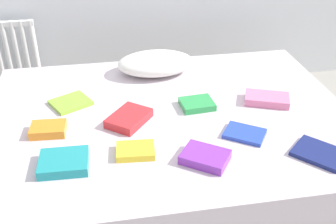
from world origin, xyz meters
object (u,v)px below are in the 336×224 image
at_px(textbook_red, 129,118).
at_px(textbook_blue, 245,134).
at_px(pillow, 156,63).
at_px(textbook_yellow, 135,151).
at_px(radiator, 4,56).
at_px(textbook_pink, 267,99).
at_px(textbook_navy, 319,153).
at_px(textbook_teal, 64,162).
at_px(textbook_lime, 71,103).
at_px(textbook_purple, 205,157).
at_px(bed, 169,151).
at_px(textbook_green, 197,104).
at_px(textbook_orange, 48,129).

xyz_separation_m(textbook_red, textbook_blue, (0.55, -0.22, -0.01)).
distance_m(pillow, textbook_yellow, 0.86).
bearing_deg(radiator, textbook_pink, -35.75).
bearing_deg(pillow, textbook_yellow, -104.74).
height_order(textbook_navy, textbook_teal, textbook_teal).
bearing_deg(textbook_yellow, textbook_red, 95.27).
xyz_separation_m(textbook_lime, textbook_purple, (0.61, -0.63, 0.01)).
distance_m(textbook_pink, textbook_red, 0.79).
relative_size(radiator, textbook_teal, 2.47).
xyz_separation_m(bed, textbook_green, (0.16, 0.05, 0.27)).
bearing_deg(textbook_teal, textbook_lime, 90.63).
bearing_deg(textbook_lime, textbook_navy, -58.67).
bearing_deg(textbook_orange, textbook_yellow, -27.02).
bearing_deg(textbook_blue, pillow, 146.90).
relative_size(textbook_green, textbook_purple, 0.87).
distance_m(radiator, textbook_orange, 1.36).
distance_m(pillow, textbook_orange, 0.86).
height_order(textbook_teal, textbook_red, same).
bearing_deg(textbook_navy, textbook_yellow, -142.97).
height_order(bed, textbook_green, textbook_green).
height_order(textbook_navy, textbook_yellow, textbook_yellow).
xyz_separation_m(textbook_green, textbook_lime, (-0.69, 0.15, -0.01)).
bearing_deg(textbook_navy, textbook_pink, 143.76).
bearing_deg(textbook_lime, textbook_purple, -73.73).
distance_m(textbook_lime, textbook_blue, 0.98).
distance_m(radiator, textbook_purple, 2.00).
bearing_deg(textbook_red, textbook_orange, 132.99).
distance_m(radiator, textbook_teal, 1.65).
bearing_deg(textbook_navy, textbook_orange, -150.28).
xyz_separation_m(bed, pillow, (0.00, 0.51, 0.32)).
bearing_deg(textbook_purple, pillow, 129.83).
relative_size(bed, textbook_pink, 8.27).
xyz_separation_m(textbook_yellow, textbook_blue, (0.55, 0.06, -0.01)).
bearing_deg(radiator, textbook_navy, -44.89).
relative_size(pillow, textbook_red, 2.13).
bearing_deg(textbook_teal, textbook_pink, 21.37).
bearing_deg(textbook_yellow, textbook_teal, -168.81).
relative_size(textbook_pink, textbook_purple, 1.19).
bearing_deg(textbook_orange, textbook_pink, 8.91).
distance_m(textbook_navy, textbook_pink, 0.51).
relative_size(radiator, textbook_yellow, 3.01).
height_order(radiator, textbook_yellow, radiator).
height_order(bed, textbook_teal, textbook_teal).
height_order(bed, textbook_red, textbook_red).
distance_m(bed, textbook_purple, 0.52).
distance_m(radiator, textbook_blue, 2.03).
relative_size(radiator, textbook_red, 2.33).
xyz_separation_m(radiator, textbook_green, (1.23, -1.15, 0.11)).
bearing_deg(textbook_red, pillow, 16.27).
bearing_deg(textbook_red, textbook_lime, 89.92).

